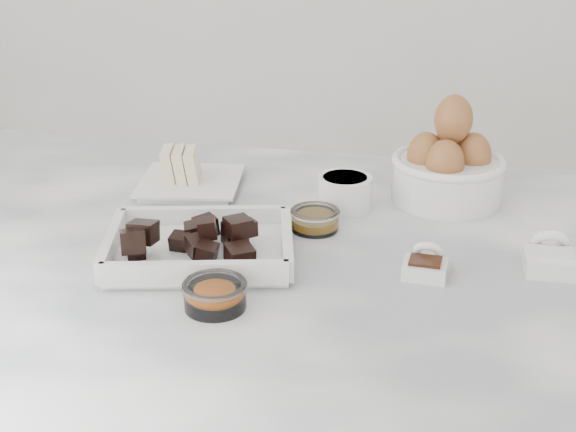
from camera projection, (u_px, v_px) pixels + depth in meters
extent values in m
cube|color=white|center=(267.00, 268.00, 1.01)|extent=(1.20, 0.80, 0.04)
cube|color=white|center=(200.00, 254.00, 0.98)|extent=(0.25, 0.21, 0.01)
cube|color=white|center=(191.00, 185.00, 1.20)|extent=(0.15, 0.15, 0.01)
cube|color=white|center=(191.00, 181.00, 1.20)|extent=(0.17, 0.17, 0.00)
cylinder|color=white|center=(344.00, 192.00, 1.13)|extent=(0.08, 0.08, 0.05)
cylinder|color=white|center=(345.00, 180.00, 1.12)|extent=(0.06, 0.06, 0.01)
cylinder|color=white|center=(447.00, 180.00, 1.15)|extent=(0.16, 0.16, 0.06)
torus|color=white|center=(449.00, 161.00, 1.14)|extent=(0.16, 0.16, 0.01)
ellipsoid|color=brown|center=(472.00, 157.00, 1.13)|extent=(0.05, 0.05, 0.07)
ellipsoid|color=brown|center=(426.00, 156.00, 1.14)|extent=(0.05, 0.05, 0.07)
ellipsoid|color=brown|center=(452.00, 149.00, 1.16)|extent=(0.05, 0.05, 0.07)
ellipsoid|color=brown|center=(444.00, 164.00, 1.11)|extent=(0.05, 0.05, 0.07)
ellipsoid|color=brown|center=(453.00, 119.00, 1.11)|extent=(0.05, 0.05, 0.07)
cylinder|color=white|center=(315.00, 220.00, 1.06)|extent=(0.06, 0.06, 0.03)
torus|color=white|center=(315.00, 212.00, 1.06)|extent=(0.07, 0.07, 0.01)
cylinder|color=orange|center=(315.00, 223.00, 1.06)|extent=(0.05, 0.05, 0.01)
cylinder|color=white|center=(215.00, 296.00, 0.87)|extent=(0.07, 0.07, 0.03)
torus|color=white|center=(215.00, 285.00, 0.86)|extent=(0.07, 0.07, 0.01)
ellipsoid|color=#DF6506|center=(215.00, 295.00, 0.87)|extent=(0.05, 0.05, 0.02)
cube|color=white|center=(425.00, 269.00, 0.94)|extent=(0.05, 0.04, 0.02)
cube|color=black|center=(425.00, 261.00, 0.93)|extent=(0.04, 0.03, 0.00)
torus|color=white|center=(428.00, 252.00, 0.96)|extent=(0.04, 0.03, 0.04)
cube|color=white|center=(552.00, 264.00, 0.95)|extent=(0.07, 0.05, 0.02)
cube|color=white|center=(553.00, 253.00, 0.94)|extent=(0.05, 0.04, 0.00)
torus|color=white|center=(550.00, 242.00, 0.97)|extent=(0.05, 0.04, 0.05)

